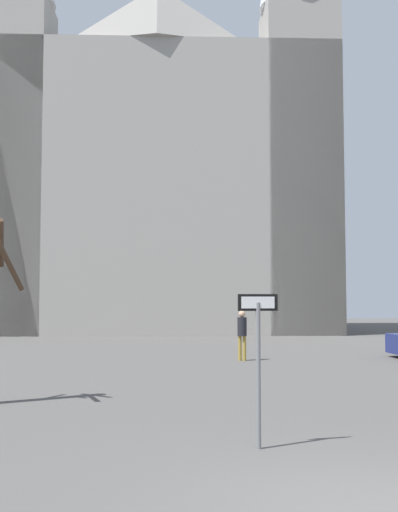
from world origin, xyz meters
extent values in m
cube|color=gray|center=(-2.28, 36.28, 8.63)|extent=(21.93, 13.74, 17.26)
pyramid|color=gray|center=(-2.41, 30.66, 19.01)|extent=(7.62, 2.17, 3.50)
cube|color=gray|center=(-11.03, 32.02, 10.02)|extent=(4.43, 4.43, 20.03)
cube|color=gray|center=(6.27, 31.63, 10.02)|extent=(4.43, 4.43, 20.03)
cylinder|color=slate|center=(-0.76, 2.78, 1.04)|extent=(0.07, 0.07, 2.07)
cube|color=black|center=(-0.76, 2.78, 2.07)|extent=(0.59, 0.14, 0.24)
cube|color=white|center=(-0.76, 2.76, 2.07)|extent=(0.50, 0.10, 0.17)
cylinder|color=#473323|center=(-5.20, 6.75, 2.78)|extent=(0.32, 1.34, 0.99)
cylinder|color=#473323|center=(-5.44, 6.94, 3.26)|extent=(0.29, 0.89, 0.95)
cylinder|color=olive|center=(0.71, 15.49, 0.42)|extent=(0.12, 0.12, 0.85)
cylinder|color=olive|center=(0.56, 15.54, 0.42)|extent=(0.12, 0.12, 0.85)
cylinder|color=black|center=(0.64, 15.51, 1.16)|extent=(0.32, 0.32, 0.63)
sphere|color=tan|center=(0.64, 15.51, 1.59)|extent=(0.23, 0.23, 0.23)
camera|label=1|loc=(-2.16, -6.37, 2.14)|focal=44.85mm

